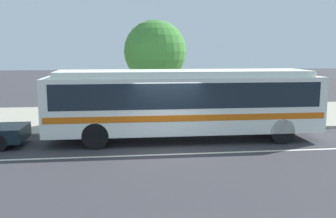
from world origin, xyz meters
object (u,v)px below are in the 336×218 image
object	(u,v)px
pedestrian_standing_by_tree	(216,103)
pedestrian_waiting_near_sign	(171,105)
transit_bus	(184,100)
street_tree_near_stop	(155,52)
pedestrian_walking_along_curb	(224,104)
bus_stop_sign	(275,90)

from	to	relation	value
pedestrian_standing_by_tree	pedestrian_waiting_near_sign	bearing A→B (deg)	-157.52
transit_bus	street_tree_near_stop	distance (m)	4.71
pedestrian_standing_by_tree	street_tree_near_stop	size ratio (longest dim) A/B	0.32
pedestrian_walking_along_curb	bus_stop_sign	world-z (taller)	bus_stop_sign
pedestrian_walking_along_curb	pedestrian_standing_by_tree	bearing A→B (deg)	112.98
pedestrian_walking_along_curb	pedestrian_standing_by_tree	xyz separation A→B (m)	(-0.23, 0.54, -0.02)
bus_stop_sign	street_tree_near_stop	xyz separation A→B (m)	(-5.54, 2.16, 1.80)
transit_bus	pedestrian_standing_by_tree	distance (m)	3.93
street_tree_near_stop	pedestrian_standing_by_tree	bearing A→B (deg)	-18.67
pedestrian_walking_along_curb	bus_stop_sign	size ratio (longest dim) A/B	0.63
street_tree_near_stop	transit_bus	bearing A→B (deg)	-79.21
pedestrian_walking_along_curb	street_tree_near_stop	distance (m)	4.38
transit_bus	street_tree_near_stop	xyz separation A→B (m)	(-0.80, 4.22, 1.94)
pedestrian_waiting_near_sign	bus_stop_sign	size ratio (longest dim) A/B	0.64
street_tree_near_stop	pedestrian_waiting_near_sign	bearing A→B (deg)	-74.31
transit_bus	pedestrian_walking_along_curb	size ratio (longest dim) A/B	6.68
bus_stop_sign	pedestrian_walking_along_curb	bearing A→B (deg)	165.47
bus_stop_sign	transit_bus	bearing A→B (deg)	-156.48
pedestrian_walking_along_curb	street_tree_near_stop	world-z (taller)	street_tree_near_stop
pedestrian_waiting_near_sign	pedestrian_standing_by_tree	world-z (taller)	pedestrian_waiting_near_sign
transit_bus	bus_stop_sign	bearing A→B (deg)	23.52
pedestrian_waiting_near_sign	pedestrian_standing_by_tree	size ratio (longest dim) A/B	1.05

